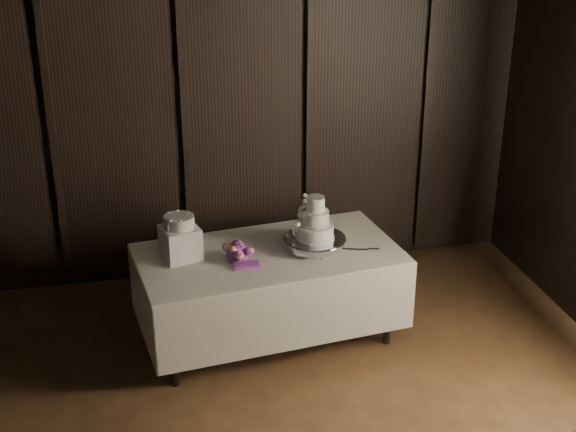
{
  "coord_description": "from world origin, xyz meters",
  "views": [
    {
      "loc": [
        -0.57,
        -3.17,
        3.46
      ],
      "look_at": [
        0.63,
        2.22,
        1.05
      ],
      "focal_mm": 50.0,
      "sensor_mm": 36.0,
      "label": 1
    }
  ],
  "objects_px": {
    "cake_stand": "(315,243)",
    "box_pedestal": "(180,243)",
    "wedding_cake": "(312,223)",
    "small_cake": "(179,222)",
    "bouquet": "(237,253)",
    "display_table": "(269,292)"
  },
  "relations": [
    {
      "from": "display_table",
      "to": "box_pedestal",
      "type": "bearing_deg",
      "value": 168.09
    },
    {
      "from": "bouquet",
      "to": "box_pedestal",
      "type": "xyz_separation_m",
      "value": [
        -0.4,
        0.15,
        0.06
      ]
    },
    {
      "from": "box_pedestal",
      "to": "small_cake",
      "type": "distance_m",
      "value": 0.17
    },
    {
      "from": "bouquet",
      "to": "box_pedestal",
      "type": "height_order",
      "value": "box_pedestal"
    },
    {
      "from": "wedding_cake",
      "to": "small_cake",
      "type": "relative_size",
      "value": 1.51
    },
    {
      "from": "small_cake",
      "to": "display_table",
      "type": "bearing_deg",
      "value": -5.03
    },
    {
      "from": "wedding_cake",
      "to": "box_pedestal",
      "type": "relative_size",
      "value": 1.31
    },
    {
      "from": "cake_stand",
      "to": "bouquet",
      "type": "height_order",
      "value": "bouquet"
    },
    {
      "from": "box_pedestal",
      "to": "small_cake",
      "type": "bearing_deg",
      "value": 0.0
    },
    {
      "from": "box_pedestal",
      "to": "wedding_cake",
      "type": "bearing_deg",
      "value": -4.8
    },
    {
      "from": "wedding_cake",
      "to": "small_cake",
      "type": "height_order",
      "value": "wedding_cake"
    },
    {
      "from": "display_table",
      "to": "cake_stand",
      "type": "relative_size",
      "value": 4.34
    },
    {
      "from": "wedding_cake",
      "to": "bouquet",
      "type": "distance_m",
      "value": 0.62
    },
    {
      "from": "cake_stand",
      "to": "bouquet",
      "type": "bearing_deg",
      "value": -172.99
    },
    {
      "from": "bouquet",
      "to": "wedding_cake",
      "type": "bearing_deg",
      "value": 5.94
    },
    {
      "from": "box_pedestal",
      "to": "cake_stand",
      "type": "bearing_deg",
      "value": -3.89
    },
    {
      "from": "display_table",
      "to": "box_pedestal",
      "type": "height_order",
      "value": "box_pedestal"
    },
    {
      "from": "cake_stand",
      "to": "box_pedestal",
      "type": "distance_m",
      "value": 1.03
    },
    {
      "from": "wedding_cake",
      "to": "cake_stand",
      "type": "bearing_deg",
      "value": 41.22
    },
    {
      "from": "bouquet",
      "to": "box_pedestal",
      "type": "bearing_deg",
      "value": 160.22
    },
    {
      "from": "wedding_cake",
      "to": "bouquet",
      "type": "bearing_deg",
      "value": -162.58
    },
    {
      "from": "bouquet",
      "to": "box_pedestal",
      "type": "relative_size",
      "value": 1.53
    }
  ]
}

